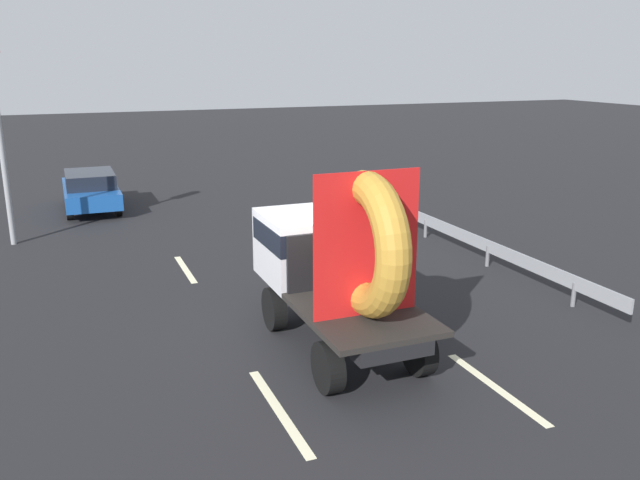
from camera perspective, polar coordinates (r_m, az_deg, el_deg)
ground_plane at (r=13.32m, az=-1.02°, el=-7.98°), size 120.00×120.00×0.00m
flatbed_truck at (r=12.31m, az=1.16°, el=-1.60°), size 2.02×4.58×3.56m
distant_sedan at (r=25.15m, az=-19.27°, el=4.16°), size 1.83×4.27×1.39m
guardrail at (r=19.04m, az=11.61°, el=0.62°), size 0.10×12.63×0.71m
lane_dash_left_near at (r=10.60m, az=-3.58°, el=-14.53°), size 0.16×2.82×0.01m
lane_dash_left_far at (r=17.49m, az=-11.60°, el=-2.49°), size 0.16×2.40×0.01m
lane_dash_right_near at (r=11.61m, az=14.99°, el=-12.24°), size 0.16×2.67×0.01m
lane_dash_right_far at (r=18.83m, az=-1.07°, el=-0.88°), size 0.16×2.05×0.01m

